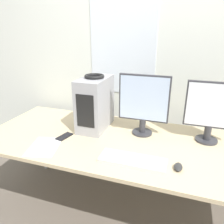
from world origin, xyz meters
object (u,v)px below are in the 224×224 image
keyboard (133,160)px  cell_phone (64,136)px  headphones (94,76)px  mouse (178,167)px  pc_tower (95,103)px  monitor_main (144,103)px  monitor_right_near (211,110)px

keyboard → cell_phone: bearing=165.0°
headphones → mouse: 0.97m
pc_tower → cell_phone: pc_tower is taller
headphones → keyboard: headphones is taller
headphones → monitor_main: bearing=1.1°
monitor_main → monitor_right_near: 0.51m
monitor_right_near → cell_phone: size_ratio=3.05×
monitor_main → cell_phone: monitor_main is taller
headphones → monitor_right_near: (0.94, 0.04, -0.21)m
keyboard → pc_tower: bearing=136.1°
monitor_main → monitor_right_near: monitor_main is taller
pc_tower → mouse: size_ratio=4.89×
pc_tower → mouse: (0.74, -0.42, -0.21)m
pc_tower → monitor_right_near: monitor_right_near is taller
mouse → headphones: bearing=150.5°
monitor_main → keyboard: monitor_main is taller
pc_tower → monitor_main: (0.43, 0.01, 0.05)m
mouse → monitor_right_near: bearing=67.1°
monitor_right_near → mouse: 0.56m
monitor_main → cell_phone: bearing=-155.3°
headphones → keyboard: bearing=-43.9°
monitor_main → cell_phone: (-0.60, -0.27, -0.27)m
headphones → cell_phone: size_ratio=1.07×
monitor_right_near → mouse: bearing=-112.9°
monitor_right_near → keyboard: bearing=-136.1°
pc_tower → cell_phone: bearing=-122.8°
keyboard → cell_phone: size_ratio=2.86×
keyboard → monitor_main: bearing=93.1°
headphones → cell_phone: bearing=-122.7°
pc_tower → monitor_right_near: bearing=2.4°
pc_tower → cell_phone: 0.39m
monitor_main → mouse: 0.60m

